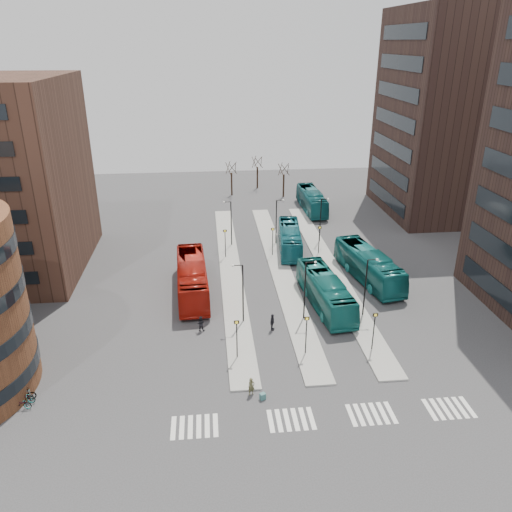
{
  "coord_description": "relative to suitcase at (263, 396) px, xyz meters",
  "views": [
    {
      "loc": [
        -6.45,
        -24.18,
        25.37
      ],
      "look_at": [
        -1.67,
        22.66,
        5.0
      ],
      "focal_mm": 35.0,
      "sensor_mm": 36.0,
      "label": 1
    }
  ],
  "objects": [
    {
      "name": "island_left",
      "position": [
        -1.19,
        23.54,
        -0.19
      ],
      "size": [
        2.5,
        45.0,
        0.15
      ],
      "primitive_type": "cube",
      "color": "gray",
      "rests_on": "ground"
    },
    {
      "name": "bicycle_near",
      "position": [
        -18.19,
        0.78,
        0.2
      ],
      "size": [
        1.83,
        0.88,
        0.92
      ],
      "primitive_type": "imported",
      "rotation": [
        0.0,
        0.0,
        1.41
      ],
      "color": "gray",
      "rests_on": "ground"
    },
    {
      "name": "bicycle_far",
      "position": [
        -18.19,
        1.41,
        0.23
      ],
      "size": [
        1.91,
        0.75,
        0.99
      ],
      "primitive_type": "imported",
      "rotation": [
        0.0,
        0.0,
        1.52
      ],
      "color": "gray",
      "rests_on": "ground"
    },
    {
      "name": "traveller",
      "position": [
        -0.81,
        0.64,
        0.48
      ],
      "size": [
        0.63,
        0.51,
        1.49
      ],
      "primitive_type": "imported",
      "rotation": [
        0.0,
        0.0,
        0.31
      ],
      "color": "#48462B",
      "rests_on": "ground"
    },
    {
      "name": "island_mid",
      "position": [
        4.81,
        23.54,
        -0.19
      ],
      "size": [
        2.5,
        45.0,
        0.15
      ],
      "primitive_type": "cube",
      "color": "gray",
      "rests_on": "ground"
    },
    {
      "name": "commuter_b",
      "position": [
        2.05,
        9.86,
        0.58
      ],
      "size": [
        0.77,
        1.08,
        1.7
      ],
      "primitive_type": "imported",
      "rotation": [
        0.0,
        0.0,
        1.17
      ],
      "color": "black",
      "rests_on": "ground"
    },
    {
      "name": "commuter_c",
      "position": [
        7.26,
        10.61,
        0.59
      ],
      "size": [
        0.74,
        1.16,
        1.72
      ],
      "primitive_type": "imported",
      "rotation": [
        0.0,
        0.0,
        4.62
      ],
      "color": "black",
      "rests_on": "ground"
    },
    {
      "name": "sign_poles",
      "position": [
        4.41,
        16.53,
        2.14
      ],
      "size": [
        12.45,
        22.12,
        3.65
      ],
      "color": "black",
      "rests_on": "ground"
    },
    {
      "name": "teal_bus_a",
      "position": [
        8.08,
        14.08,
        1.41
      ],
      "size": [
        3.99,
        12.22,
        3.34
      ],
      "primitive_type": "imported",
      "rotation": [
        0.0,
        0.0,
        0.1
      ],
      "color": "#125E5A",
      "rests_on": "ground"
    },
    {
      "name": "tower_far",
      "position": [
        34.79,
        43.54,
        14.74
      ],
      "size": [
        20.12,
        20.0,
        30.0
      ],
      "color": "#30201A",
      "rests_on": "ground"
    },
    {
      "name": "crosswalk_stripes",
      "position": [
        4.56,
        -2.46,
        -0.26
      ],
      "size": [
        22.35,
        2.4,
        0.01
      ],
      "color": "silver",
      "rests_on": "ground"
    },
    {
      "name": "teal_bus_d",
      "position": [
        13.16,
        45.43,
        1.41
      ],
      "size": [
        2.96,
        12.03,
        3.34
      ],
      "primitive_type": "imported",
      "rotation": [
        0.0,
        0.0,
        0.01
      ],
      "color": "#12565B",
      "rests_on": "ground"
    },
    {
      "name": "ground",
      "position": [
        2.81,
        -6.46,
        -0.26
      ],
      "size": [
        160.0,
        160.0,
        0.0
      ],
      "primitive_type": "plane",
      "color": "#313134",
      "rests_on": "ground"
    },
    {
      "name": "lamp_posts",
      "position": [
        5.45,
        21.54,
        3.32
      ],
      "size": [
        14.04,
        20.24,
        6.12
      ],
      "color": "black",
      "rests_on": "ground"
    },
    {
      "name": "teal_bus_b",
      "position": [
        6.94,
        29.38,
        1.3
      ],
      "size": [
        3.85,
        11.41,
        3.12
      ],
      "primitive_type": "imported",
      "rotation": [
        0.0,
        0.0,
        -0.11
      ],
      "color": "#15626D",
      "rests_on": "ground"
    },
    {
      "name": "suitcase",
      "position": [
        0.0,
        0.0,
        0.0
      ],
      "size": [
        0.52,
        0.48,
        0.53
      ],
      "primitive_type": "cube",
      "rotation": [
        0.0,
        0.0,
        0.41
      ],
      "color": "navy",
      "rests_on": "ground"
    },
    {
      "name": "commuter_a",
      "position": [
        -4.72,
        10.41,
        0.5
      ],
      "size": [
        0.83,
        0.69,
        1.53
      ],
      "primitive_type": "imported",
      "rotation": [
        0.0,
        0.0,
        2.99
      ],
      "color": "black",
      "rests_on": "ground"
    },
    {
      "name": "bicycle_mid",
      "position": [
        -18.19,
        1.63,
        0.28
      ],
      "size": [
        1.88,
        0.93,
        1.09
      ],
      "primitive_type": "imported",
      "rotation": [
        0.0,
        0.0,
        1.81
      ],
      "color": "gray",
      "rests_on": "ground"
    },
    {
      "name": "bare_trees",
      "position": [
        5.48,
        56.2,
        2.46
      ],
      "size": [
        10.97,
        8.14,
        5.9
      ],
      "color": "black",
      "rests_on": "ground"
    },
    {
      "name": "teal_bus_c",
      "position": [
        14.42,
        19.65,
        1.5
      ],
      "size": [
        5.06,
        12.96,
        3.52
      ],
      "primitive_type": "imported",
      "rotation": [
        0.0,
        0.0,
        0.17
      ],
      "color": "#125B5B",
      "rests_on": "ground"
    },
    {
      "name": "island_right",
      "position": [
        10.81,
        23.54,
        -0.19
      ],
      "size": [
        2.5,
        45.0,
        0.15
      ],
      "primitive_type": "cube",
      "color": "gray",
      "rests_on": "ground"
    },
    {
      "name": "red_bus",
      "position": [
        -5.6,
        18.37,
        1.55
      ],
      "size": [
        3.71,
        13.18,
        3.63
      ],
      "primitive_type": "imported",
      "rotation": [
        0.0,
        0.0,
        0.05
      ],
      "color": "#A2160C",
      "rests_on": "ground"
    }
  ]
}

